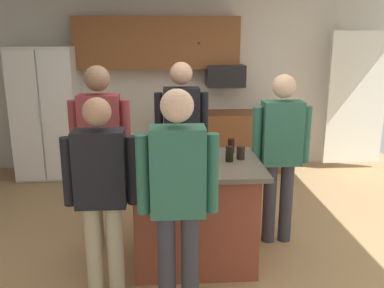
{
  "coord_description": "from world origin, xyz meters",
  "views": [
    {
      "loc": [
        -0.32,
        -3.75,
        2.08
      ],
      "look_at": [
        -0.06,
        0.1,
        1.05
      ],
      "focal_mm": 39.39,
      "sensor_mm": 36.0,
      "label": 1
    }
  ],
  "objects_px": {
    "serving_tray": "(193,158)",
    "person_guest_right": "(101,145)",
    "person_guest_by_door": "(178,192)",
    "person_guest_left": "(182,132)",
    "person_host_foreground": "(101,187)",
    "tumbler_amber": "(241,153)",
    "refrigerator": "(48,113)",
    "person_elder_center": "(281,148)",
    "glass_dark_ale": "(231,146)",
    "glass_pilsner": "(229,154)",
    "glass_stout_tall": "(166,166)",
    "glass_short_whisky": "(166,161)",
    "microwave_over_range": "(225,76)",
    "kitchen_island": "(194,212)"
  },
  "relations": [
    {
      "from": "person_guest_by_door",
      "to": "glass_pilsner",
      "type": "distance_m",
      "value": 0.95
    },
    {
      "from": "refrigerator",
      "to": "glass_dark_ale",
      "type": "bearing_deg",
      "value": -44.71
    },
    {
      "from": "tumbler_amber",
      "to": "serving_tray",
      "type": "bearing_deg",
      "value": -177.19
    },
    {
      "from": "serving_tray",
      "to": "person_guest_right",
      "type": "bearing_deg",
      "value": 161.64
    },
    {
      "from": "microwave_over_range",
      "to": "serving_tray",
      "type": "relative_size",
      "value": 1.27
    },
    {
      "from": "tumbler_amber",
      "to": "glass_stout_tall",
      "type": "height_order",
      "value": "glass_stout_tall"
    },
    {
      "from": "tumbler_amber",
      "to": "glass_pilsner",
      "type": "relative_size",
      "value": 0.87
    },
    {
      "from": "tumbler_amber",
      "to": "serving_tray",
      "type": "xyz_separation_m",
      "value": [
        -0.44,
        -0.02,
        -0.04
      ]
    },
    {
      "from": "microwave_over_range",
      "to": "glass_dark_ale",
      "type": "distance_m",
      "value": 2.46
    },
    {
      "from": "person_elder_center",
      "to": "glass_stout_tall",
      "type": "xyz_separation_m",
      "value": [
        -1.12,
        -0.63,
        0.05
      ]
    },
    {
      "from": "person_elder_center",
      "to": "tumbler_amber",
      "type": "distance_m",
      "value": 0.51
    },
    {
      "from": "glass_dark_ale",
      "to": "glass_short_whisky",
      "type": "relative_size",
      "value": 0.94
    },
    {
      "from": "glass_stout_tall",
      "to": "serving_tray",
      "type": "xyz_separation_m",
      "value": [
        0.24,
        0.36,
        -0.05
      ]
    },
    {
      "from": "person_guest_by_door",
      "to": "person_guest_left",
      "type": "bearing_deg",
      "value": 8.74
    },
    {
      "from": "person_guest_right",
      "to": "tumbler_amber",
      "type": "bearing_deg",
      "value": 9.9
    },
    {
      "from": "glass_short_whisky",
      "to": "glass_dark_ale",
      "type": "bearing_deg",
      "value": 36.57
    },
    {
      "from": "glass_dark_ale",
      "to": "serving_tray",
      "type": "xyz_separation_m",
      "value": [
        -0.39,
        -0.24,
        -0.05
      ]
    },
    {
      "from": "person_elder_center",
      "to": "glass_dark_ale",
      "type": "bearing_deg",
      "value": -16.45
    },
    {
      "from": "person_guest_by_door",
      "to": "glass_stout_tall",
      "type": "relative_size",
      "value": 11.46
    },
    {
      "from": "glass_stout_tall",
      "to": "glass_short_whisky",
      "type": "bearing_deg",
      "value": 87.64
    },
    {
      "from": "kitchen_island",
      "to": "serving_tray",
      "type": "height_order",
      "value": "serving_tray"
    },
    {
      "from": "refrigerator",
      "to": "person_host_foreground",
      "type": "height_order",
      "value": "refrigerator"
    },
    {
      "from": "person_guest_right",
      "to": "glass_short_whisky",
      "type": "relative_size",
      "value": 12.45
    },
    {
      "from": "tumbler_amber",
      "to": "serving_tray",
      "type": "relative_size",
      "value": 0.28
    },
    {
      "from": "serving_tray",
      "to": "glass_pilsner",
      "type": "bearing_deg",
      "value": -7.4
    },
    {
      "from": "glass_dark_ale",
      "to": "glass_pilsner",
      "type": "bearing_deg",
      "value": -101.97
    },
    {
      "from": "refrigerator",
      "to": "person_guest_right",
      "type": "relative_size",
      "value": 1.06
    },
    {
      "from": "glass_pilsner",
      "to": "serving_tray",
      "type": "bearing_deg",
      "value": 172.6
    },
    {
      "from": "person_guest_left",
      "to": "serving_tray",
      "type": "height_order",
      "value": "person_guest_left"
    },
    {
      "from": "person_guest_by_door",
      "to": "glass_dark_ale",
      "type": "height_order",
      "value": "person_guest_by_door"
    },
    {
      "from": "glass_dark_ale",
      "to": "microwave_over_range",
      "type": "bearing_deg",
      "value": 83.28
    },
    {
      "from": "glass_stout_tall",
      "to": "glass_pilsner",
      "type": "xyz_separation_m",
      "value": [
        0.57,
        0.32,
        -0.01
      ]
    },
    {
      "from": "refrigerator",
      "to": "kitchen_island",
      "type": "height_order",
      "value": "refrigerator"
    },
    {
      "from": "person_host_foreground",
      "to": "glass_stout_tall",
      "type": "height_order",
      "value": "person_host_foreground"
    },
    {
      "from": "person_host_foreground",
      "to": "glass_dark_ale",
      "type": "height_order",
      "value": "person_host_foreground"
    },
    {
      "from": "person_elder_center",
      "to": "glass_dark_ale",
      "type": "relative_size",
      "value": 12.59
    },
    {
      "from": "person_guest_right",
      "to": "glass_short_whisky",
      "type": "distance_m",
      "value": 0.8
    },
    {
      "from": "person_guest_left",
      "to": "glass_dark_ale",
      "type": "xyz_separation_m",
      "value": [
        0.45,
        -0.53,
        -0.01
      ]
    },
    {
      "from": "person_elder_center",
      "to": "person_guest_left",
      "type": "height_order",
      "value": "person_guest_left"
    },
    {
      "from": "person_elder_center",
      "to": "person_guest_right",
      "type": "relative_size",
      "value": 0.95
    },
    {
      "from": "glass_dark_ale",
      "to": "tumbler_amber",
      "type": "height_order",
      "value": "glass_dark_ale"
    },
    {
      "from": "person_elder_center",
      "to": "tumbler_amber",
      "type": "bearing_deg",
      "value": 8.93
    },
    {
      "from": "kitchen_island",
      "to": "glass_short_whisky",
      "type": "distance_m",
      "value": 0.62
    },
    {
      "from": "person_guest_by_door",
      "to": "serving_tray",
      "type": "height_order",
      "value": "person_guest_by_door"
    },
    {
      "from": "person_elder_center",
      "to": "serving_tray",
      "type": "relative_size",
      "value": 3.86
    },
    {
      "from": "person_guest_by_door",
      "to": "person_guest_left",
      "type": "distance_m",
      "value": 1.63
    },
    {
      "from": "person_guest_right",
      "to": "person_guest_left",
      "type": "xyz_separation_m",
      "value": [
        0.79,
        0.48,
        -0.0
      ]
    },
    {
      "from": "refrigerator",
      "to": "glass_pilsner",
      "type": "xyz_separation_m",
      "value": [
        2.26,
        -2.57,
        0.08
      ]
    },
    {
      "from": "person_host_foreground",
      "to": "person_guest_right",
      "type": "bearing_deg",
      "value": 63.96
    },
    {
      "from": "serving_tray",
      "to": "person_guest_left",
      "type": "bearing_deg",
      "value": 94.82
    }
  ]
}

